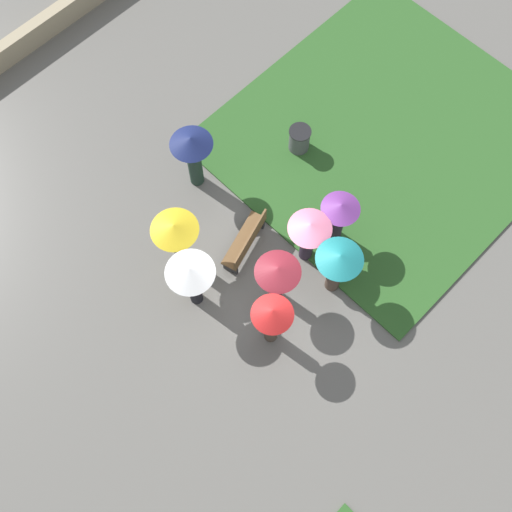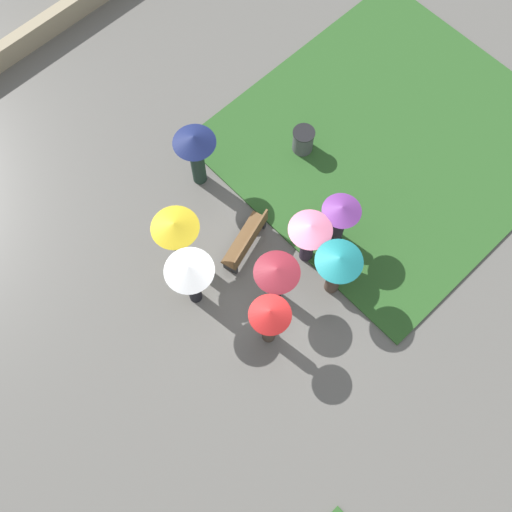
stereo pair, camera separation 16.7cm
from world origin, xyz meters
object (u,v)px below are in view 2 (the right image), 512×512
at_px(crowd_person_navy, 195,149).
at_px(crowd_person_white, 190,275).
at_px(crowd_person_yellow, 176,232).
at_px(crowd_person_red, 270,318).
at_px(trash_bin, 303,141).
at_px(crowd_person_purple, 340,218).
at_px(crowd_person_pink, 309,235).
at_px(park_bench, 247,241).
at_px(crowd_person_teal, 337,267).
at_px(crowd_person_maroon, 277,275).

height_order(crowd_person_navy, crowd_person_white, crowd_person_navy).
bearing_deg(crowd_person_yellow, crowd_person_red, 102.28).
bearing_deg(trash_bin, crowd_person_purple, 62.49).
bearing_deg(crowd_person_yellow, crowd_person_white, 75.33).
relative_size(crowd_person_red, crowd_person_pink, 1.14).
bearing_deg(crowd_person_pink, park_bench, 124.34).
relative_size(crowd_person_teal, crowd_person_pink, 1.07).
xyz_separation_m(crowd_person_navy, crowd_person_yellow, (1.79, 1.38, 0.04)).
bearing_deg(crowd_person_red, trash_bin, -86.24).
xyz_separation_m(crowd_person_yellow, crowd_person_red, (-0.13, 2.94, -0.01)).
relative_size(crowd_person_maroon, crowd_person_teal, 0.95).
xyz_separation_m(crowd_person_teal, crowd_person_white, (2.57, -2.08, 0.18)).
height_order(crowd_person_yellow, crowd_person_pink, crowd_person_yellow).
height_order(crowd_person_yellow, crowd_person_red, crowd_person_red).
height_order(crowd_person_purple, crowd_person_teal, crowd_person_teal).
xyz_separation_m(crowd_person_navy, crowd_person_red, (1.66, 4.32, 0.03)).
relative_size(crowd_person_maroon, crowd_person_yellow, 0.90).
relative_size(trash_bin, crowd_person_navy, 0.40).
distance_m(crowd_person_yellow, crowd_person_red, 2.94).
xyz_separation_m(crowd_person_navy, crowd_person_teal, (-0.32, 4.47, -0.09)).
bearing_deg(crowd_person_navy, crowd_person_pink, 124.20).
height_order(crowd_person_red, crowd_person_teal, crowd_person_red).
bearing_deg(crowd_person_purple, crowd_person_white, 89.25).
bearing_deg(crowd_person_maroon, crowd_person_yellow, 114.56).
distance_m(crowd_person_maroon, crowd_person_purple, 2.17).
distance_m(crowd_person_navy, crowd_person_purple, 3.86).
bearing_deg(crowd_person_maroon, trash_bin, 37.75).
xyz_separation_m(trash_bin, crowd_person_navy, (2.59, -1.21, 1.02)).
bearing_deg(crowd_person_navy, crowd_person_red, 95.75).
bearing_deg(crowd_person_pink, crowd_person_yellow, 132.91).
relative_size(crowd_person_navy, crowd_person_white, 1.01).
distance_m(crowd_person_red, crowd_person_white, 2.02).
relative_size(trash_bin, crowd_person_purple, 0.46).
bearing_deg(park_bench, crowd_person_purple, 126.92).
distance_m(crowd_person_navy, crowd_person_yellow, 2.26).
distance_m(park_bench, crowd_person_maroon, 1.69).
bearing_deg(crowd_person_pink, crowd_person_white, 154.15).
relative_size(crowd_person_maroon, crowd_person_purple, 1.03).
height_order(park_bench, crowd_person_navy, crowd_person_navy).
xyz_separation_m(trash_bin, crowd_person_purple, (1.26, 2.41, 0.76)).
distance_m(crowd_person_purple, crowd_person_pink, 0.90).
relative_size(crowd_person_navy, crowd_person_pink, 1.14).
bearing_deg(crowd_person_purple, crowd_person_maroon, 109.89).
height_order(crowd_person_maroon, crowd_person_navy, crowd_person_navy).
height_order(crowd_person_red, crowd_person_pink, crowd_person_red).
xyz_separation_m(crowd_person_navy, crowd_person_purple, (-1.33, 3.61, -0.27)).
height_order(crowd_person_yellow, crowd_person_purple, crowd_person_yellow).
bearing_deg(park_bench, crowd_person_yellow, -52.17).
distance_m(trash_bin, crowd_person_teal, 4.08).
distance_m(crowd_person_yellow, crowd_person_teal, 3.75).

